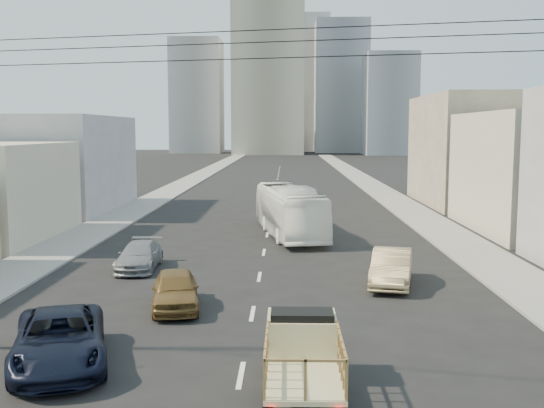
{
  "coord_description": "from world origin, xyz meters",
  "views": [
    {
      "loc": [
        1.26,
        -15.02,
        6.79
      ],
      "look_at": [
        0.61,
        13.33,
        3.5
      ],
      "focal_mm": 42.0,
      "sensor_mm": 36.0,
      "label": 1
    }
  ],
  "objects_px": {
    "navy_pickup": "(60,339)",
    "sedan_grey": "(139,256)",
    "sedan_tan": "(391,268)",
    "flatbed_pickup": "(303,351)",
    "city_bus": "(289,211)",
    "sedan_brown": "(175,290)"
  },
  "relations": [
    {
      "from": "navy_pickup",
      "to": "sedan_grey",
      "type": "bearing_deg",
      "value": 75.27
    },
    {
      "from": "sedan_tan",
      "to": "sedan_grey",
      "type": "relative_size",
      "value": 1.05
    },
    {
      "from": "navy_pickup",
      "to": "sedan_grey",
      "type": "height_order",
      "value": "navy_pickup"
    },
    {
      "from": "flatbed_pickup",
      "to": "city_bus",
      "type": "height_order",
      "value": "city_bus"
    },
    {
      "from": "city_bus",
      "to": "sedan_brown",
      "type": "xyz_separation_m",
      "value": [
        -4.44,
        -17.12,
        -0.88
      ]
    },
    {
      "from": "flatbed_pickup",
      "to": "sedan_grey",
      "type": "distance_m",
      "value": 16.46
    },
    {
      "from": "city_bus",
      "to": "sedan_tan",
      "type": "height_order",
      "value": "city_bus"
    },
    {
      "from": "city_bus",
      "to": "sedan_brown",
      "type": "height_order",
      "value": "city_bus"
    },
    {
      "from": "sedan_brown",
      "to": "sedan_grey",
      "type": "distance_m",
      "value": 7.5
    },
    {
      "from": "navy_pickup",
      "to": "sedan_grey",
      "type": "distance_m",
      "value": 12.89
    },
    {
      "from": "sedan_grey",
      "to": "flatbed_pickup",
      "type": "bearing_deg",
      "value": -64.08
    },
    {
      "from": "flatbed_pickup",
      "to": "city_bus",
      "type": "bearing_deg",
      "value": 90.55
    },
    {
      "from": "sedan_grey",
      "to": "sedan_tan",
      "type": "bearing_deg",
      "value": -15.88
    },
    {
      "from": "city_bus",
      "to": "sedan_brown",
      "type": "relative_size",
      "value": 2.7
    },
    {
      "from": "sedan_brown",
      "to": "sedan_tan",
      "type": "height_order",
      "value": "sedan_tan"
    },
    {
      "from": "navy_pickup",
      "to": "sedan_brown",
      "type": "relative_size",
      "value": 1.29
    },
    {
      "from": "navy_pickup",
      "to": "sedan_grey",
      "type": "xyz_separation_m",
      "value": [
        -0.66,
        12.87,
        -0.11
      ]
    },
    {
      "from": "sedan_brown",
      "to": "sedan_grey",
      "type": "height_order",
      "value": "sedan_brown"
    },
    {
      "from": "flatbed_pickup",
      "to": "sedan_grey",
      "type": "xyz_separation_m",
      "value": [
        -7.66,
        14.56,
        -0.44
      ]
    },
    {
      "from": "sedan_grey",
      "to": "city_bus",
      "type": "bearing_deg",
      "value": 52.23
    },
    {
      "from": "flatbed_pickup",
      "to": "sedan_grey",
      "type": "height_order",
      "value": "flatbed_pickup"
    },
    {
      "from": "city_bus",
      "to": "sedan_tan",
      "type": "distance_m",
      "value": 13.95
    }
  ]
}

